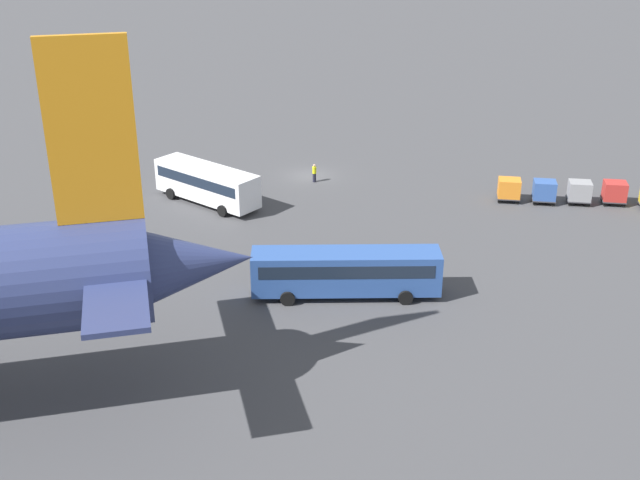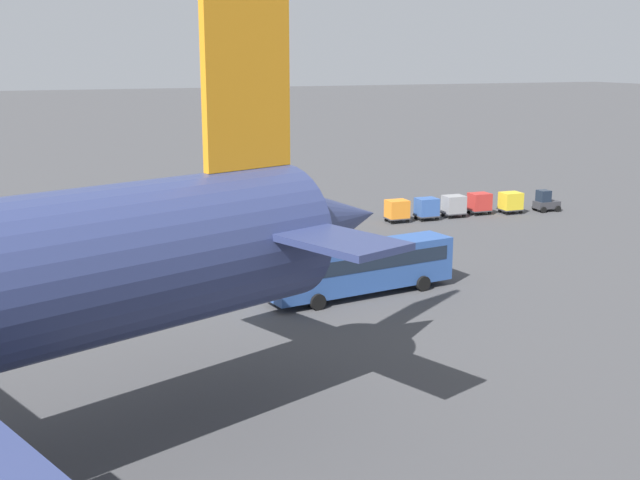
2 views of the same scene
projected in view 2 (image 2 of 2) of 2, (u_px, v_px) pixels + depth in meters
ground_plane at (189, 229)px, 70.58m from camera, size 600.00×600.00×0.00m
shuttle_bus_near at (107, 233)px, 59.97m from camera, size 10.34×7.77×3.29m
shuttle_bus_far at (361, 265)px, 50.83m from camera, size 12.98×4.33×3.28m
baggage_tug at (546, 202)px, 78.37m from camera, size 2.44×1.69×2.10m
worker_person at (200, 222)px, 69.23m from camera, size 0.38×0.38×1.74m
cargo_cart_yellow at (511, 201)px, 77.20m from camera, size 2.03×1.72×2.06m
cargo_cart_red at (480, 202)px, 76.79m from camera, size 2.03×1.72×2.06m
cargo_cart_grey at (454, 205)px, 75.42m from camera, size 2.03×1.72×2.06m
cargo_cart_blue at (427, 207)px, 74.12m from camera, size 2.03×1.72×2.06m
cargo_cart_orange at (397, 210)px, 73.10m from camera, size 2.03×1.72×2.06m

